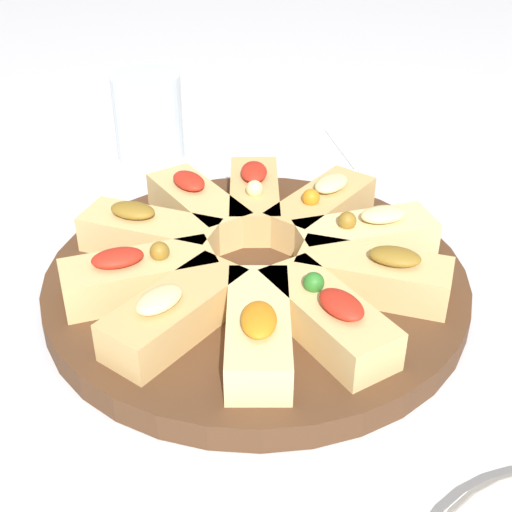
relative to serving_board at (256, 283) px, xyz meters
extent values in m
plane|color=silver|center=(0.00, 0.00, -0.01)|extent=(3.00, 3.00, 0.00)
cylinder|color=#51331E|center=(0.00, 0.00, 0.00)|extent=(0.35, 0.35, 0.02)
cube|color=#DBB775|center=(-0.09, 0.03, 0.03)|extent=(0.13, 0.08, 0.03)
ellipsoid|color=olive|center=(-0.11, 0.04, 0.05)|extent=(0.05, 0.04, 0.01)
cube|color=#E5C689|center=(-0.09, -0.03, 0.03)|extent=(0.13, 0.07, 0.03)
ellipsoid|color=beige|center=(-0.11, -0.03, 0.05)|extent=(0.05, 0.03, 0.01)
sphere|color=olive|center=(-0.08, -0.02, 0.05)|extent=(0.02, 0.02, 0.02)
cube|color=tan|center=(-0.06, -0.08, 0.03)|extent=(0.11, 0.12, 0.03)
ellipsoid|color=beige|center=(-0.07, -0.09, 0.05)|extent=(0.04, 0.05, 0.01)
sphere|color=orange|center=(-0.05, -0.06, 0.05)|extent=(0.02, 0.02, 0.02)
cube|color=tan|center=(0.00, -0.10, 0.03)|extent=(0.05, 0.12, 0.03)
ellipsoid|color=red|center=(0.00, -0.11, 0.05)|extent=(0.02, 0.04, 0.01)
sphere|color=beige|center=(0.00, -0.08, 0.05)|extent=(0.02, 0.02, 0.02)
cube|color=#DBB775|center=(0.05, -0.08, 0.03)|extent=(0.10, 0.12, 0.03)
ellipsoid|color=red|center=(0.06, -0.09, 0.05)|extent=(0.04, 0.05, 0.01)
cube|color=#DBB775|center=(0.09, -0.03, 0.03)|extent=(0.13, 0.08, 0.03)
ellipsoid|color=olive|center=(0.10, -0.04, 0.05)|extent=(0.05, 0.04, 0.01)
cube|color=#DBB775|center=(0.09, 0.03, 0.03)|extent=(0.13, 0.08, 0.03)
ellipsoid|color=red|center=(0.11, 0.03, 0.05)|extent=(0.05, 0.04, 0.01)
sphere|color=olive|center=(0.08, 0.02, 0.05)|extent=(0.02, 0.02, 0.02)
cube|color=tan|center=(0.06, 0.08, 0.03)|extent=(0.11, 0.12, 0.03)
ellipsoid|color=beige|center=(0.07, 0.09, 0.05)|extent=(0.04, 0.05, 0.01)
cube|color=#E5C689|center=(0.00, 0.10, 0.03)|extent=(0.05, 0.12, 0.03)
ellipsoid|color=orange|center=(0.00, 0.11, 0.05)|extent=(0.03, 0.04, 0.01)
cube|color=#DBB775|center=(-0.05, 0.08, 0.03)|extent=(0.10, 0.12, 0.03)
ellipsoid|color=red|center=(-0.06, 0.10, 0.05)|extent=(0.04, 0.05, 0.01)
sphere|color=#2D7A28|center=(-0.04, 0.07, 0.05)|extent=(0.02, 0.02, 0.02)
cylinder|color=silver|center=(0.12, -0.28, 0.04)|extent=(0.08, 0.08, 0.10)
cube|color=white|center=(-0.17, -0.30, -0.01)|extent=(0.15, 0.14, 0.00)
camera|label=1|loc=(0.01, 0.49, 0.35)|focal=50.00mm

